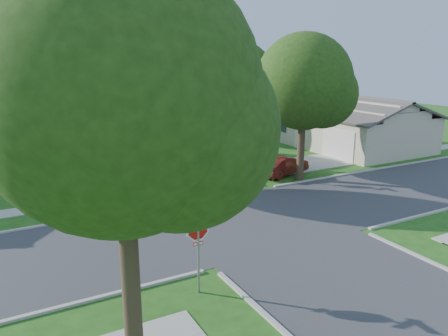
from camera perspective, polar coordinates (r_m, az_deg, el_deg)
ground at (r=20.27m, az=3.07°, el=-6.71°), size 100.00×100.00×0.00m
road_ns at (r=20.26m, az=3.07°, el=-6.70°), size 7.00×100.00×0.02m
sidewalk_ne at (r=45.60m, az=-7.58°, el=5.18°), size 1.20×40.00×0.04m
sidewalk_nw at (r=42.86m, az=-22.99°, el=3.55°), size 1.20×40.00×0.04m
driveway at (r=30.14m, az=8.82°, el=0.32°), size 8.80×3.60×0.05m
stop_sign_sw at (r=13.59m, az=-3.43°, el=-8.48°), size 1.05×0.80×2.98m
stop_sign_ne at (r=25.96m, az=6.55°, el=2.65°), size 1.05×0.80×2.98m
tree_e_near at (r=29.11m, az=1.90°, el=11.19°), size 4.97×4.80×8.28m
tree_e_mid at (r=39.89m, az=-7.07°, el=12.87°), size 5.59×5.40×9.21m
tree_e_far at (r=52.19m, az=-12.48°, el=12.72°), size 5.17×5.00×8.72m
tree_w_near at (r=25.64m, az=-16.88°, el=11.20°), size 5.38×5.20×8.97m
tree_w_mid at (r=37.45m, az=-20.88°, el=12.32°), size 5.80×5.60×9.56m
tree_w_far at (r=50.37m, az=-22.95°, el=11.34°), size 4.76×4.60×8.04m
tree_sw_corner at (r=9.46m, az=-13.01°, el=7.65°), size 6.21×6.00×9.55m
tree_ne_corner at (r=26.07m, az=10.46°, el=10.47°), size 5.80×5.60×8.66m
house_ne_near at (r=37.93m, az=15.14°, el=5.21°), size 8.42×13.60×4.23m
house_ne_far at (r=52.31m, az=1.40°, el=8.15°), size 8.42×13.60×4.23m
car_driveway at (r=27.64m, az=7.73°, el=0.36°), size 4.04×2.38×1.26m
car_curb_east at (r=46.97m, az=-14.60°, el=6.00°), size 2.15×4.50×1.48m
car_curb_west at (r=52.33m, az=-18.79°, el=6.35°), size 1.86×4.09×1.16m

